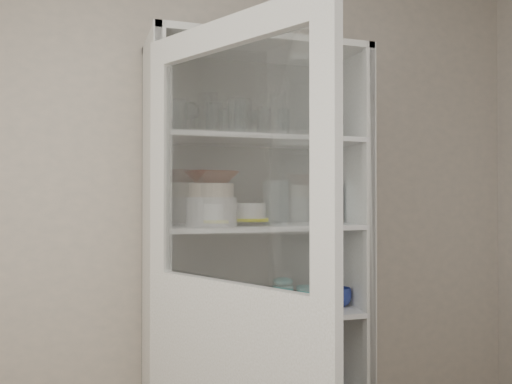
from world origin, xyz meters
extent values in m
cube|color=#B2A99E|center=(0.00, 1.50, 1.30)|extent=(3.60, 0.02, 2.60)
cube|color=#B7B5A7|center=(-0.28, 1.27, 1.05)|extent=(0.03, 0.45, 2.10)
cube|color=#B7B5A7|center=(0.68, 1.27, 1.05)|extent=(0.03, 0.45, 2.10)
cube|color=gray|center=(0.20, 1.49, 1.05)|extent=(1.00, 0.03, 2.10)
cube|color=#B7B5A7|center=(0.20, 1.27, 2.08)|extent=(1.00, 0.45, 0.03)
cube|color=white|center=(0.20, 1.26, 0.85)|extent=(0.94, 0.42, 0.02)
cube|color=white|center=(0.20, 1.26, 1.25)|extent=(0.94, 0.42, 0.02)
cube|color=white|center=(0.20, 1.26, 1.65)|extent=(0.94, 0.42, 0.02)
cube|color=#B7B5A7|center=(-0.10, 0.65, 1.95)|extent=(0.44, 0.82, 0.10)
cube|color=#B7B5A7|center=(-0.28, 1.01, 1.50)|extent=(0.08, 0.10, 0.80)
cube|color=#B7B5A7|center=(0.08, 0.29, 1.50)|extent=(0.08, 0.10, 0.80)
cube|color=silver|center=(-0.10, 0.65, 1.50)|extent=(0.34, 0.65, 0.78)
cylinder|color=silver|center=(-0.18, 1.17, 1.73)|extent=(0.09, 0.09, 0.14)
cylinder|color=silver|center=(0.09, 1.12, 1.74)|extent=(0.08, 0.08, 0.15)
cylinder|color=silver|center=(0.20, 1.16, 1.73)|extent=(0.07, 0.07, 0.13)
cylinder|color=silver|center=(0.06, 1.12, 1.74)|extent=(0.09, 0.09, 0.15)
cylinder|color=silver|center=(0.29, 1.16, 1.72)|extent=(0.08, 0.08, 0.12)
cylinder|color=silver|center=(0.49, 1.14, 1.73)|extent=(0.08, 0.08, 0.13)
cylinder|color=silver|center=(0.48, 1.11, 1.74)|extent=(0.09, 0.09, 0.15)
cylinder|color=silver|center=(-0.21, 1.29, 1.72)|extent=(0.07, 0.07, 0.13)
cylinder|color=silver|center=(0.05, 1.26, 1.73)|extent=(0.08, 0.08, 0.13)
cylinder|color=silver|center=(0.00, 1.28, 1.74)|extent=(0.10, 0.10, 0.15)
cylinder|color=white|center=(-0.03, 1.21, 1.32)|extent=(0.23, 0.23, 0.13)
cylinder|color=white|center=(0.00, 1.39, 1.30)|extent=(0.19, 0.19, 0.08)
cylinder|color=beige|center=(-0.03, 1.21, 1.42)|extent=(0.23, 0.23, 0.06)
imported|color=#562618|center=(-0.03, 1.21, 1.48)|extent=(0.26, 0.26, 0.06)
cylinder|color=silver|center=(0.16, 1.26, 1.27)|extent=(0.36, 0.36, 0.02)
cube|color=yellow|center=(0.16, 1.26, 1.28)|extent=(0.23, 0.23, 0.01)
cylinder|color=white|center=(0.16, 1.26, 1.33)|extent=(0.19, 0.19, 0.07)
cylinder|color=silver|center=(0.60, 1.31, 1.36)|extent=(0.12, 0.12, 0.20)
imported|color=navy|center=(0.61, 1.23, 0.91)|extent=(0.12, 0.12, 0.09)
imported|color=teal|center=(0.47, 1.31, 0.91)|extent=(0.13, 0.13, 0.09)
imported|color=white|center=(0.51, 1.18, 0.90)|extent=(0.12, 0.12, 0.08)
cylinder|color=teal|center=(0.36, 1.34, 0.91)|extent=(0.10, 0.10, 0.10)
ellipsoid|color=teal|center=(0.36, 1.34, 0.97)|extent=(0.10, 0.10, 0.02)
cylinder|color=#AEB1C0|center=(0.04, 1.20, 0.88)|extent=(0.10, 0.10, 0.04)
cylinder|color=white|center=(-0.21, 1.31, 0.92)|extent=(0.12, 0.12, 0.12)
camera|label=1|loc=(-0.59, -1.12, 1.39)|focal=38.00mm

